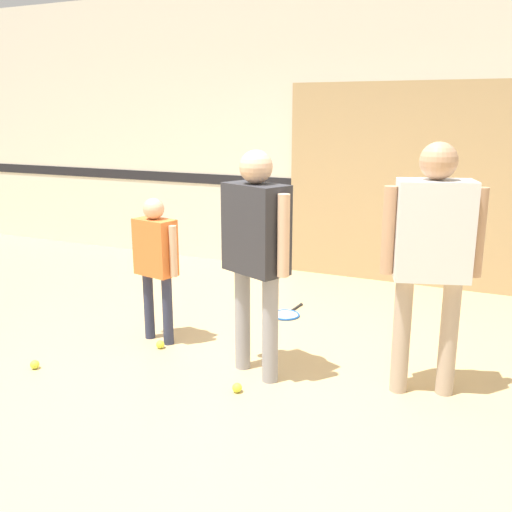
% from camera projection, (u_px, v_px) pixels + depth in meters
% --- Properties ---
extents(ground_plane, '(16.00, 16.00, 0.00)m').
position_uv_depth(ground_plane, '(236.00, 380.00, 4.02)').
color(ground_plane, tan).
extents(wall_back, '(16.00, 0.07, 3.20)m').
position_uv_depth(wall_back, '(353.00, 134.00, 6.20)').
color(wall_back, silver).
rests_on(wall_back, ground_plane).
extents(wall_panel, '(3.15, 0.05, 2.14)m').
position_uv_depth(wall_panel, '(434.00, 187.00, 5.92)').
color(wall_panel, tan).
rests_on(wall_panel, ground_plane).
extents(person_instructor, '(0.56, 0.40, 1.59)m').
position_uv_depth(person_instructor, '(256.00, 240.00, 3.87)').
color(person_instructor, gray).
rests_on(person_instructor, ground_plane).
extents(person_student_left, '(0.44, 0.25, 1.18)m').
position_uv_depth(person_student_left, '(156.00, 255.00, 4.52)').
color(person_student_left, '#2D334C').
rests_on(person_student_left, ground_plane).
extents(person_student_right, '(0.61, 0.38, 1.66)m').
position_uv_depth(person_student_right, '(432.00, 244.00, 3.60)').
color(person_student_right, tan).
rests_on(person_student_right, ground_plane).
extents(racket_spare_on_floor, '(0.29, 0.50, 0.03)m').
position_uv_depth(racket_spare_on_floor, '(286.00, 314.00, 5.29)').
color(racket_spare_on_floor, blue).
rests_on(racket_spare_on_floor, ground_plane).
extents(tennis_ball_near_instructor, '(0.07, 0.07, 0.07)m').
position_uv_depth(tennis_ball_near_instructor, '(237.00, 388.00, 3.83)').
color(tennis_ball_near_instructor, '#CCE038').
rests_on(tennis_ball_near_instructor, ground_plane).
extents(tennis_ball_by_spare_racket, '(0.07, 0.07, 0.07)m').
position_uv_depth(tennis_ball_by_spare_racket, '(266.00, 313.00, 5.25)').
color(tennis_ball_by_spare_racket, '#CCE038').
rests_on(tennis_ball_by_spare_racket, ground_plane).
extents(tennis_ball_stray_left, '(0.07, 0.07, 0.07)m').
position_uv_depth(tennis_ball_stray_left, '(35.00, 364.00, 4.18)').
color(tennis_ball_stray_left, '#CCE038').
rests_on(tennis_ball_stray_left, ground_plane).
extents(tennis_ball_stray_right, '(0.07, 0.07, 0.07)m').
position_uv_depth(tennis_ball_stray_right, '(160.00, 344.00, 4.54)').
color(tennis_ball_stray_right, '#CCE038').
rests_on(tennis_ball_stray_right, ground_plane).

